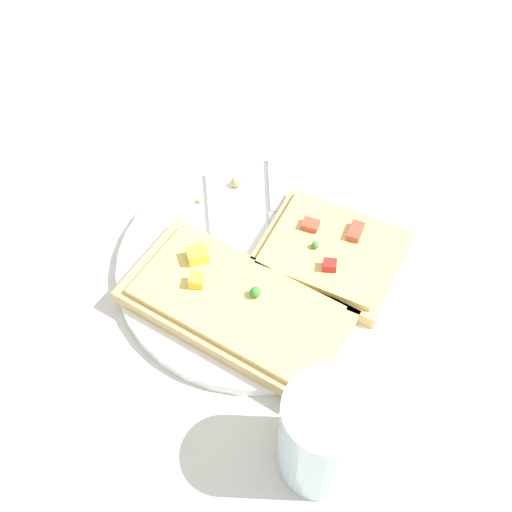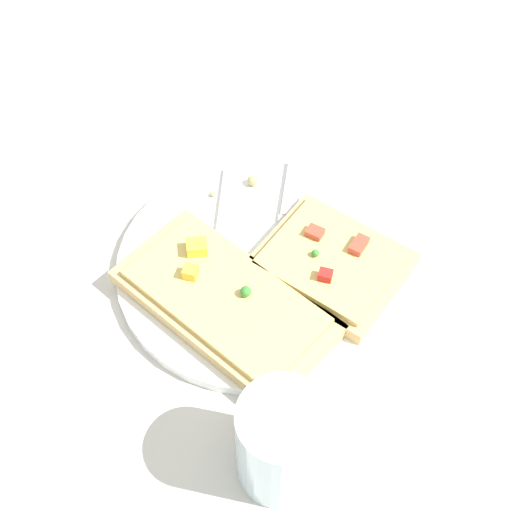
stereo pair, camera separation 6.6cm
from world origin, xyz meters
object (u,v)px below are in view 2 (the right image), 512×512
pizza_slice_main (225,300)px  fork (219,261)px  plate (256,266)px  drinking_glass (282,443)px  pizza_slice_corner (331,263)px  knife (288,223)px

pizza_slice_main → fork: bearing=-39.8°
plate → pizza_slice_main: size_ratio=1.28×
fork → pizza_slice_main: size_ratio=0.91×
pizza_slice_main → drinking_glass: drinking_glass is taller
fork → drinking_glass: bearing=19.8°
fork → pizza_slice_main: pizza_slice_main is taller
plate → drinking_glass: (-0.14, -0.13, 0.04)m
plate → drinking_glass: size_ratio=2.72×
plate → pizza_slice_corner: bearing=-59.2°
knife → pizza_slice_corner: (-0.02, -0.06, 0.01)m
fork → drinking_glass: (-0.12, -0.16, 0.03)m
knife → plate: bearing=-25.8°
plate → knife: knife is taller
plate → fork: bearing=128.5°
knife → pizza_slice_main: size_ratio=0.88×
plate → pizza_slice_corner: (0.04, -0.06, 0.02)m
knife → pizza_slice_main: pizza_slice_main is taller
fork → knife: (0.08, -0.02, 0.00)m
plate → fork: fork is taller
drinking_glass → fork: bearing=52.9°
knife → drinking_glass: size_ratio=1.86×
knife → drinking_glass: 0.24m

